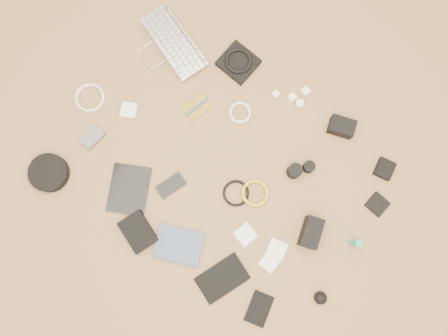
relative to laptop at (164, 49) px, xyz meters
The scene contains 34 objects.
room_shell 1.38m from the laptop, 35.38° to the right, with size 4.04×4.04×2.58m.
laptop is the anchor object (origin of this frame).
headphone_pouch 0.35m from the laptop, 21.66° to the left, with size 0.16×0.15×0.03m, color black.
headphones 0.35m from the laptop, 21.66° to the left, with size 0.13×0.13×0.02m, color black.
charger_a 0.56m from the laptop, ahead, with size 0.03×0.03×0.03m, color white.
charger_b 0.69m from the laptop, 15.07° to the left, with size 0.03×0.03×0.03m, color white.
charger_c 0.64m from the laptop, 10.75° to the left, with size 0.03×0.03×0.03m, color white.
charger_d 0.68m from the laptop, ahead, with size 0.03×0.03×0.03m, color white.
dslr_camera 0.89m from the laptop, ahead, with size 0.11×0.08×0.06m, color black.
lens_pouch 1.15m from the laptop, ahead, with size 0.07×0.08×0.03m, color black.
notebook_olive 0.32m from the laptop, 27.46° to the right, with size 0.08×0.13×0.01m, color olive.
pen_blue 0.32m from the laptop, 27.46° to the right, with size 0.01×0.01×0.13m, color #1634B3.
cable_white_a 0.47m from the laptop, ahead, with size 0.10×0.10×0.01m, color white.
lens_a 0.83m from the laptop, 11.79° to the right, with size 0.06×0.06×0.07m, color black.
lens_b 0.86m from the laptop, ahead, with size 0.05×0.05×0.05m, color black.
card_reader 1.20m from the laptop, ahead, with size 0.08×0.08×0.02m, color black.
power_brick 0.33m from the laptop, 84.56° to the right, with size 0.07×0.07×0.03m, color white.
cable_white_b 0.41m from the laptop, 112.22° to the right, with size 0.14×0.14×0.01m, color white.
cable_black 0.75m from the laptop, 31.12° to the right, with size 0.12×0.12×0.01m, color black.
cable_yellow 0.79m from the laptop, 25.67° to the right, with size 0.12×0.12×0.01m, color gold.
flash 1.07m from the laptop, 19.80° to the right, with size 0.07×0.13×0.10m, color black.
lens_cleaner 1.23m from the laptop, 14.12° to the right, with size 0.03×0.03×0.10m, color teal.
battery_charger 0.53m from the laptop, 94.04° to the right, with size 0.07×0.10×0.03m, color #57575C.
tablet 0.67m from the laptop, 69.57° to the right, with size 0.17×0.22×0.01m, color black.
phone 0.64m from the laptop, 53.48° to the right, with size 0.07×0.13×0.01m, color black.
filter_case_left 0.93m from the laptop, 33.76° to the right, with size 0.08×0.08×0.01m, color silver.
filter_case_mid 1.05m from the laptop, 28.40° to the right, with size 0.08×0.08×0.01m, color silver.
filter_case_right 1.09m from the laptop, 31.38° to the right, with size 0.07×0.07×0.01m, color silver.
air_blower 1.32m from the laptop, 25.80° to the right, with size 0.06×0.06×0.06m, color black.
headphone_case 0.77m from the laptop, 97.59° to the right, with size 0.17×0.17×0.05m, color black.
drive_case 0.85m from the laptop, 63.68° to the right, with size 0.16×0.11×0.04m, color black.
paperback 0.98m from the laptop, 53.49° to the right, with size 0.15×0.20×0.02m, color #3F4F6B.
notebook_black_a 1.08m from the laptop, 42.68° to the right, with size 0.13×0.21×0.02m, color black.
notebook_black_b 1.25m from the laptop, 37.17° to the right, with size 0.09×0.14×0.01m, color black.
Camera 1 is at (0.20, -0.22, 1.93)m, focal length 35.00 mm.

